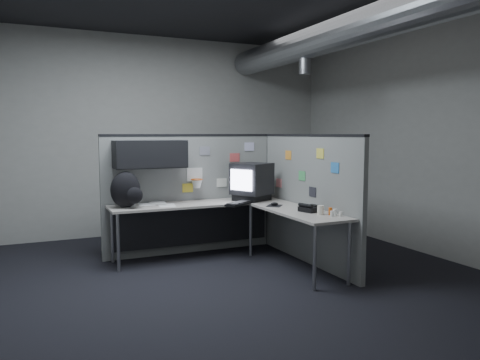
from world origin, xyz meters
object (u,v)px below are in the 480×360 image
monitor (252,181)px  desk (224,214)px  keyboard (239,203)px  backpack (126,190)px  phone (310,208)px

monitor → desk: bearing=-140.8°
keyboard → backpack: (-1.35, 0.34, 0.20)m
monitor → phone: bearing=-62.1°
monitor → phone: (0.21, -1.12, -0.22)m
phone → backpack: (-1.89, 1.16, 0.18)m
keyboard → phone: (0.54, -0.82, 0.02)m
keyboard → phone: 0.98m
desk → phone: bearing=-52.4°
keyboard → monitor: bearing=53.4°
keyboard → backpack: backpack is taller
backpack → desk: bearing=-25.3°
desk → keyboard: (0.17, -0.10, 0.13)m
keyboard → desk: bearing=161.3°
phone → desk: bearing=121.9°
desk → monitor: (0.50, 0.20, 0.38)m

